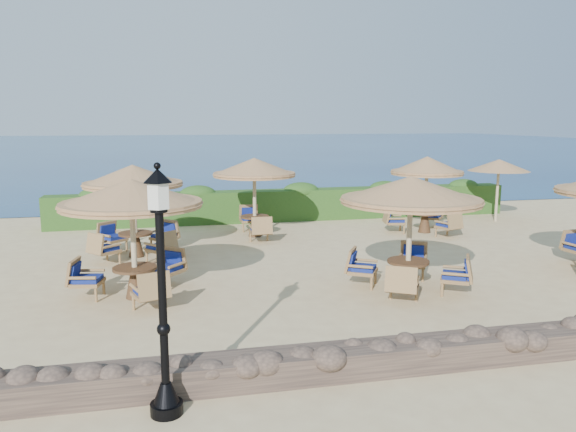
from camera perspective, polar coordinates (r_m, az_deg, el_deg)
The scene contains 11 objects.
ground at distance 15.26m, azimuth 5.97°, elevation -5.10°, with size 120.00×120.00×0.00m, color #CFB883.
sea at distance 84.20m, azimuth -9.37°, elevation 7.02°, with size 160.00×160.00×0.00m, color navy.
hedge at distance 21.94m, azimuth 0.05°, elevation 1.13°, with size 18.00×0.90×1.20m, color #204416.
stone_wall at distance 9.82m, azimuth 17.79°, elevation -12.78°, with size 15.00×0.65×0.44m, color brown.
lamp_post at distance 7.55m, azimuth -12.62°, elevation -8.66°, with size 0.44×0.44×3.31m.
extra_parasol at distance 22.97m, azimuth 20.64°, elevation 4.83°, with size 2.30×2.30×2.41m.
cafe_set_0 at distance 12.57m, azimuth -15.57°, elevation 0.56°, with size 3.08×3.08×2.65m.
cafe_set_1 at distance 12.99m, azimuth 12.32°, elevation 0.75°, with size 3.21×3.21×2.65m.
cafe_set_3 at distance 16.48m, azimuth -15.42°, elevation 2.18°, with size 2.81×2.81×2.65m.
cafe_set_4 at distance 18.70m, azimuth -3.44°, elevation 3.94°, with size 2.78×2.81×2.65m.
cafe_set_5 at distance 19.95m, azimuth 13.89°, elevation 3.54°, with size 2.69×2.73×2.65m.
Camera 1 is at (-4.72, -13.97, 3.91)m, focal length 35.00 mm.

